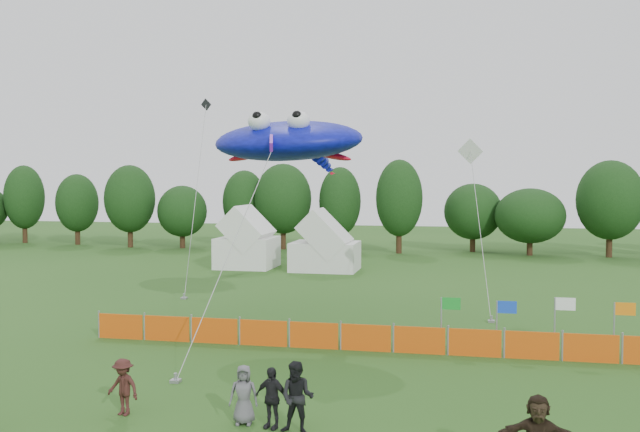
% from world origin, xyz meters
% --- Properties ---
extents(ground, '(160.00, 160.00, 0.00)m').
position_xyz_m(ground, '(0.00, 0.00, 0.00)').
color(ground, '#234C16').
rests_on(ground, ground).
extents(treeline, '(104.57, 8.78, 8.36)m').
position_xyz_m(treeline, '(1.61, 44.93, 4.18)').
color(treeline, '#382314').
rests_on(treeline, ground).
extents(tent_left, '(4.08, 4.08, 3.60)m').
position_xyz_m(tent_left, '(-10.85, 31.77, 1.82)').
color(tent_left, white).
rests_on(tent_left, ground).
extents(tent_right, '(4.67, 3.74, 3.30)m').
position_xyz_m(tent_right, '(-4.94, 31.24, 1.66)').
color(tent_right, silver).
rests_on(tent_right, ground).
extents(barrier_fence, '(21.90, 0.06, 1.00)m').
position_xyz_m(barrier_fence, '(1.22, 8.54, 0.50)').
color(barrier_fence, '#CB4B0B').
rests_on(barrier_fence, ground).
extents(flag_row, '(6.73, 0.34, 2.25)m').
position_xyz_m(flag_row, '(7.19, 8.75, 1.44)').
color(flag_row, gray).
rests_on(flag_row, ground).
extents(spectator_b, '(0.92, 0.73, 1.84)m').
position_xyz_m(spectator_b, '(0.76, -0.40, 0.92)').
color(spectator_b, black).
rests_on(spectator_b, ground).
extents(spectator_c, '(1.12, 0.82, 1.56)m').
position_xyz_m(spectator_c, '(-4.24, -0.03, 0.78)').
color(spectator_c, '#391A17').
rests_on(spectator_c, ground).
extents(spectator_d, '(1.01, 0.64, 1.60)m').
position_xyz_m(spectator_d, '(0.01, -0.17, 0.80)').
color(spectator_d, black).
rests_on(spectator_d, ground).
extents(spectator_e, '(0.83, 0.61, 1.57)m').
position_xyz_m(spectator_e, '(-0.79, -0.02, 0.78)').
color(spectator_e, '#555459').
rests_on(spectator_e, ground).
extents(stingray_kite, '(7.41, 16.55, 9.20)m').
position_xyz_m(stingray_kite, '(-2.39, 11.47, 8.02)').
color(stingray_kite, '#0D14C3').
rests_on(stingray_kite, ground).
extents(small_kite_white, '(1.81, 5.04, 8.54)m').
position_xyz_m(small_kite_white, '(5.24, 18.55, 5.95)').
color(small_kite_white, white).
rests_on(small_kite_white, ground).
extents(small_kite_dark, '(2.53, 8.96, 11.73)m').
position_xyz_m(small_kite_dark, '(-11.10, 22.81, 6.29)').
color(small_kite_dark, black).
rests_on(small_kite_dark, ground).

